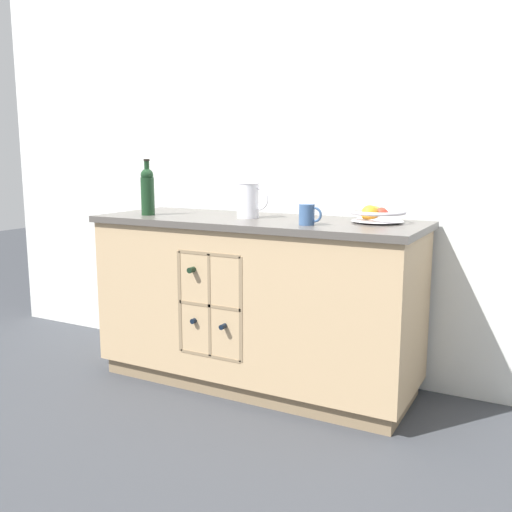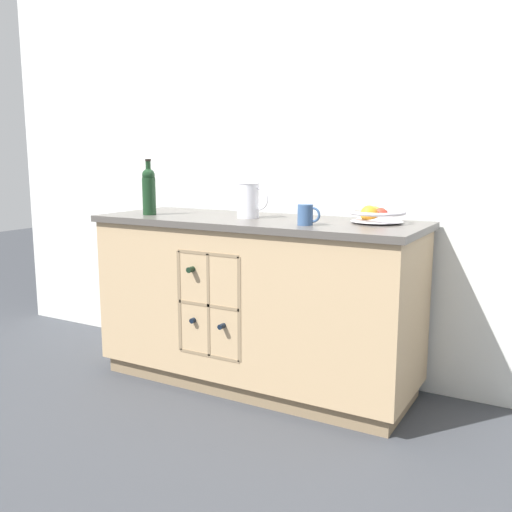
# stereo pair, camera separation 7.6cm
# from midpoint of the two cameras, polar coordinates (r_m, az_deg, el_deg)

# --- Properties ---
(ground_plane) EXTENTS (14.00, 14.00, 0.00)m
(ground_plane) POSITION_cam_midpoint_polar(r_m,az_deg,el_deg) (3.26, -0.69, -12.52)
(ground_plane) COLOR #383A3F
(back_wall) EXTENTS (4.40, 0.06, 2.55)m
(back_wall) POSITION_cam_midpoint_polar(r_m,az_deg,el_deg) (3.34, 2.38, 10.41)
(back_wall) COLOR silver
(back_wall) RESTS_ON ground_plane
(kitchen_island) EXTENTS (1.77, 0.66, 0.92)m
(kitchen_island) POSITION_cam_midpoint_polar(r_m,az_deg,el_deg) (3.11, -0.74, -4.55)
(kitchen_island) COLOR #8B7354
(kitchen_island) RESTS_ON ground_plane
(fruit_bowl) EXTENTS (0.28, 0.28, 0.09)m
(fruit_bowl) POSITION_cam_midpoint_polar(r_m,az_deg,el_deg) (2.88, 11.25, 4.09)
(fruit_bowl) COLOR silver
(fruit_bowl) RESTS_ON kitchen_island
(white_pitcher) EXTENTS (0.18, 0.12, 0.19)m
(white_pitcher) POSITION_cam_midpoint_polar(r_m,az_deg,el_deg) (3.06, -1.47, 5.66)
(white_pitcher) COLOR white
(white_pitcher) RESTS_ON kitchen_island
(ceramic_mug) EXTENTS (0.12, 0.07, 0.10)m
(ceramic_mug) POSITION_cam_midpoint_polar(r_m,az_deg,el_deg) (2.74, 4.38, 4.15)
(ceramic_mug) COLOR #385684
(ceramic_mug) RESTS_ON kitchen_island
(standing_wine_bottle) EXTENTS (0.08, 0.08, 0.31)m
(standing_wine_bottle) POSITION_cam_midpoint_polar(r_m,az_deg,el_deg) (3.27, -11.46, 6.48)
(standing_wine_bottle) COLOR #19381E
(standing_wine_bottle) RESTS_ON kitchen_island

